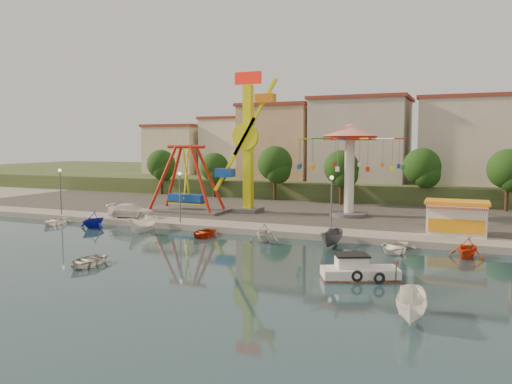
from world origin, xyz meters
The scene contains 34 objects.
ground centered at (0.00, 0.00, 0.00)m, with size 200.00×200.00×0.00m, color #142E37.
quay_deck centered at (0.00, 62.00, 0.30)m, with size 200.00×100.00×0.60m, color #9E998E.
asphalt_pad centered at (0.00, 30.00, 0.60)m, with size 90.00×28.00×0.01m, color #4C4944.
hill_terrace centered at (0.00, 67.00, 1.50)m, with size 200.00×60.00×3.00m, color #384C26.
pirate_ship_ride centered at (-11.70, 20.65, 4.39)m, with size 10.00×5.00×8.00m.
kamikaze_tower centered at (-4.32, 22.69, 8.54)m, with size 5.61×3.10×16.50m.
wave_swinger centered at (7.19, 24.38, 8.20)m, with size 11.60×11.60×10.40m.
booth_left centered at (18.60, 16.49, 2.16)m, with size 5.40×3.78×3.08m.
lamp_post_0 centered at (-24.00, 13.00, 3.10)m, with size 0.14×0.14×5.00m, color #59595E.
lamp_post_1 centered at (-8.00, 13.00, 3.10)m, with size 0.14×0.14×5.00m, color #59595E.
lamp_post_2 centered at (8.00, 13.00, 3.10)m, with size 0.14×0.14×5.00m, color #59595E.
tree_0 centered at (-26.00, 36.98, 5.47)m, with size 4.60×4.60×7.19m.
tree_1 centered at (-16.00, 36.24, 5.20)m, with size 4.35×4.35×6.80m.
tree_2 centered at (-6.00, 35.81, 5.92)m, with size 5.02×5.02×7.85m.
tree_3 centered at (4.00, 34.36, 5.55)m, with size 4.68×4.68×7.32m.
tree_4 centered at (14.00, 37.35, 5.75)m, with size 4.86×4.86×7.60m.
tree_5 centered at (24.00, 35.54, 5.71)m, with size 4.83×4.83×7.54m.
building_0 centered at (-33.37, 46.06, 8.93)m, with size 9.26×9.53×11.87m, color beige.
building_1 centered at (-21.33, 51.38, 7.32)m, with size 12.33×9.01×8.63m, color silver.
building_2 centered at (-8.19, 51.96, 8.62)m, with size 11.95×9.28×11.23m, color tan.
building_3 centered at (5.60, 48.80, 7.60)m, with size 12.59×10.50×9.20m, color beige.
building_4 centered at (19.07, 52.20, 7.62)m, with size 10.75×9.23×9.24m, color beige.
cabin_motorboat centered at (12.91, 0.56, 0.46)m, with size 5.26×3.77×1.73m.
rowboat_a centered at (-5.82, -3.50, 0.37)m, with size 2.57×3.60×0.75m, color beige.
skiff centered at (16.90, -6.24, 0.77)m, with size 1.50×3.98×1.54m, color white.
van centered at (-14.85, 14.00, 1.36)m, with size 2.12×5.22×1.51m, color white.
moored_boat_0 centered at (-21.96, 9.80, 0.40)m, with size 2.75×3.86×0.80m, color white.
moored_boat_1 centered at (-16.61, 9.80, 0.85)m, with size 2.78×3.22×1.70m, color #131AA8.
moored_boat_2 centered at (-10.41, 9.80, 0.78)m, with size 1.52×4.05×1.56m, color white.
moored_boat_3 centered at (-3.58, 9.80, 0.37)m, with size 2.54×3.56×0.74m, color #B12D0E.
moored_boat_4 centered at (2.65, 9.80, 0.82)m, with size 2.69×3.12×1.64m, color silver.
moored_boat_5 centered at (8.89, 9.80, 0.75)m, with size 1.46×3.87×1.49m, color #505055.
moored_boat_6 centered at (14.08, 9.80, 0.43)m, with size 2.96×4.15×0.86m, color white.
moored_boat_7 centered at (19.53, 9.80, 0.81)m, with size 2.67×3.09×1.63m, color #E04313.
Camera 1 is at (18.97, -31.36, 8.80)m, focal length 35.00 mm.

